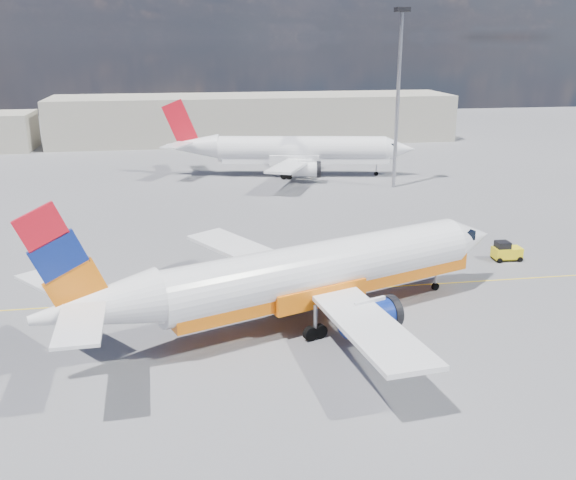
{
  "coord_description": "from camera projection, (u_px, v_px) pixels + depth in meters",
  "views": [
    {
      "loc": [
        -7.45,
        -39.61,
        17.71
      ],
      "look_at": [
        -0.29,
        4.68,
        3.5
      ],
      "focal_mm": 40.0,
      "sensor_mm": 36.0,
      "label": 1
    }
  ],
  "objects": [
    {
      "name": "ground",
      "position": [
        303.0,
        309.0,
        43.75
      ],
      "size": [
        240.0,
        240.0,
        0.0
      ],
      "primitive_type": "plane",
      "color": "#5C5B60",
      "rests_on": "ground"
    },
    {
      "name": "second_jet",
      "position": [
        294.0,
        151.0,
        84.93
      ],
      "size": [
        33.47,
        26.0,
        10.11
      ],
      "rotation": [
        0.0,
        0.0,
        -0.17
      ],
      "color": "white",
      "rests_on": "ground"
    },
    {
      "name": "taxi_line",
      "position": [
        296.0,
        292.0,
        46.58
      ],
      "size": [
        70.0,
        0.15,
        0.01
      ],
      "primitive_type": "cube",
      "color": "yellow",
      "rests_on": "ground"
    },
    {
      "name": "floodlight_mast",
      "position": [
        399.0,
        83.0,
        75.6
      ],
      "size": [
        1.53,
        1.53,
        20.99
      ],
      "color": "#9A9AA1",
      "rests_on": "ground"
    },
    {
      "name": "terminal_main",
      "position": [
        254.0,
        118.0,
        113.89
      ],
      "size": [
        70.0,
        14.0,
        8.0
      ],
      "primitive_type": "cube",
      "color": "#B2AC99",
      "rests_on": "ground"
    },
    {
      "name": "main_jet",
      "position": [
        308.0,
        274.0,
        40.8
      ],
      "size": [
        32.93,
        24.92,
        10.06
      ],
      "rotation": [
        0.0,
        0.0,
        0.36
      ],
      "color": "white",
      "rests_on": "ground"
    },
    {
      "name": "gse_tug",
      "position": [
        506.0,
        251.0,
        53.11
      ],
      "size": [
        2.33,
        1.45,
        1.64
      ],
      "rotation": [
        0.0,
        0.0,
        -0.01
      ],
      "color": "black",
      "rests_on": "ground"
    },
    {
      "name": "traffic_cone",
      "position": [
        354.0,
        307.0,
        43.25
      ],
      "size": [
        0.45,
        0.45,
        0.63
      ],
      "color": "white",
      "rests_on": "ground"
    }
  ]
}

